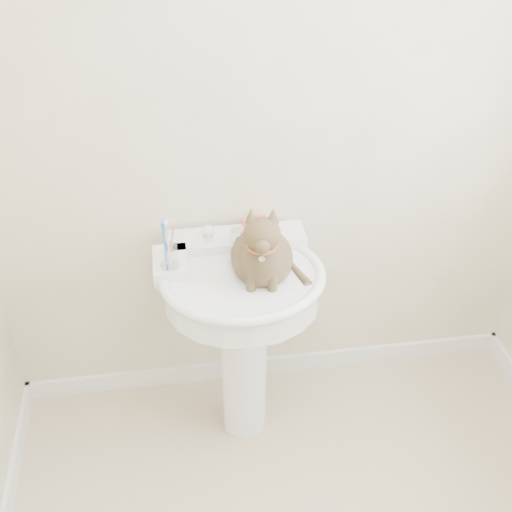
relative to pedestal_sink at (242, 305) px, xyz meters
name	(u,v)px	position (x,y,z in m)	size (l,w,h in m)	color
wall_back	(274,122)	(0.16, 0.29, 0.59)	(2.20, 0.00, 2.50)	beige
baseboard_back	(270,365)	(0.16, 0.28, -0.62)	(2.20, 0.02, 0.09)	white
pedestal_sink	(242,305)	(0.00, 0.00, 0.00)	(0.62, 0.60, 0.85)	white
faucet	(237,232)	(0.00, 0.15, 0.22)	(0.28, 0.12, 0.14)	silver
soap_bar	(256,224)	(0.09, 0.24, 0.20)	(0.09, 0.06, 0.03)	#FC5035
toothbrush_cup	(169,255)	(-0.25, 0.03, 0.23)	(0.07, 0.07, 0.19)	silver
cat	(263,255)	(0.07, -0.02, 0.23)	(0.24, 0.30, 0.45)	brown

